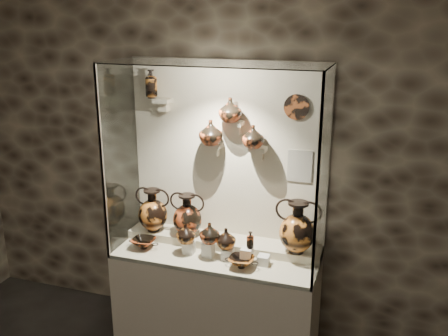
# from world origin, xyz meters

# --- Properties ---
(wall_back) EXTENTS (5.00, 0.02, 3.20)m
(wall_back) POSITION_xyz_m (0.00, 2.50, 1.60)
(wall_back) COLOR black
(wall_back) RESTS_ON ground
(plinth) EXTENTS (1.70, 0.60, 0.80)m
(plinth) POSITION_xyz_m (0.00, 2.18, 0.40)
(plinth) COLOR beige
(plinth) RESTS_ON floor
(front_tier) EXTENTS (1.68, 0.58, 0.03)m
(front_tier) POSITION_xyz_m (0.00, 2.18, 0.82)
(front_tier) COLOR #BCAF91
(front_tier) RESTS_ON plinth
(rear_tier) EXTENTS (1.70, 0.25, 0.10)m
(rear_tier) POSITION_xyz_m (0.00, 2.35, 0.85)
(rear_tier) COLOR #BCAF91
(rear_tier) RESTS_ON plinth
(back_panel) EXTENTS (1.70, 0.03, 1.60)m
(back_panel) POSITION_xyz_m (0.00, 2.50, 1.60)
(back_panel) COLOR beige
(back_panel) RESTS_ON plinth
(glass_front) EXTENTS (1.70, 0.01, 1.60)m
(glass_front) POSITION_xyz_m (0.00, 1.88, 1.60)
(glass_front) COLOR white
(glass_front) RESTS_ON plinth
(glass_left) EXTENTS (0.01, 0.60, 1.60)m
(glass_left) POSITION_xyz_m (-0.85, 2.18, 1.60)
(glass_left) COLOR white
(glass_left) RESTS_ON plinth
(glass_right) EXTENTS (0.01, 0.60, 1.60)m
(glass_right) POSITION_xyz_m (0.85, 2.18, 1.60)
(glass_right) COLOR white
(glass_right) RESTS_ON plinth
(glass_top) EXTENTS (1.70, 0.60, 0.01)m
(glass_top) POSITION_xyz_m (0.00, 2.18, 2.40)
(glass_top) COLOR white
(glass_top) RESTS_ON back_panel
(frame_post_left) EXTENTS (0.02, 0.02, 1.60)m
(frame_post_left) POSITION_xyz_m (-0.84, 1.89, 1.60)
(frame_post_left) COLOR gray
(frame_post_left) RESTS_ON plinth
(frame_post_right) EXTENTS (0.02, 0.02, 1.60)m
(frame_post_right) POSITION_xyz_m (0.84, 1.89, 1.60)
(frame_post_right) COLOR gray
(frame_post_right) RESTS_ON plinth
(pedestal_a) EXTENTS (0.09, 0.09, 0.10)m
(pedestal_a) POSITION_xyz_m (-0.22, 2.13, 0.88)
(pedestal_a) COLOR beige
(pedestal_a) RESTS_ON front_tier
(pedestal_b) EXTENTS (0.09, 0.09, 0.13)m
(pedestal_b) POSITION_xyz_m (-0.05, 2.13, 0.90)
(pedestal_b) COLOR beige
(pedestal_b) RESTS_ON front_tier
(pedestal_c) EXTENTS (0.09, 0.09, 0.09)m
(pedestal_c) POSITION_xyz_m (0.12, 2.13, 0.88)
(pedestal_c) COLOR beige
(pedestal_c) RESTS_ON front_tier
(pedestal_d) EXTENTS (0.09, 0.09, 0.12)m
(pedestal_d) POSITION_xyz_m (0.28, 2.13, 0.89)
(pedestal_d) COLOR beige
(pedestal_d) RESTS_ON front_tier
(pedestal_e) EXTENTS (0.09, 0.09, 0.08)m
(pedestal_e) POSITION_xyz_m (0.42, 2.13, 0.87)
(pedestal_e) COLOR beige
(pedestal_e) RESTS_ON front_tier
(bracket_ul) EXTENTS (0.14, 0.12, 0.04)m
(bracket_ul) POSITION_xyz_m (-0.55, 2.42, 2.05)
(bracket_ul) COLOR beige
(bracket_ul) RESTS_ON back_panel
(bracket_ca) EXTENTS (0.14, 0.12, 0.04)m
(bracket_ca) POSITION_xyz_m (-0.10, 2.42, 1.70)
(bracket_ca) COLOR beige
(bracket_ca) RESTS_ON back_panel
(bracket_cb) EXTENTS (0.10, 0.12, 0.04)m
(bracket_cb) POSITION_xyz_m (0.10, 2.42, 1.90)
(bracket_cb) COLOR beige
(bracket_cb) RESTS_ON back_panel
(bracket_cc) EXTENTS (0.14, 0.12, 0.04)m
(bracket_cc) POSITION_xyz_m (0.28, 2.42, 1.70)
(bracket_cc) COLOR beige
(bracket_cc) RESTS_ON back_panel
(amphora_left) EXTENTS (0.38, 0.38, 0.39)m
(amphora_left) POSITION_xyz_m (-0.63, 2.32, 1.09)
(amphora_left) COLOR #BB6823
(amphora_left) RESTS_ON rear_tier
(amphora_mid) EXTENTS (0.34, 0.34, 0.38)m
(amphora_mid) POSITION_xyz_m (-0.31, 2.32, 1.09)
(amphora_mid) COLOR #A2401C
(amphora_mid) RESTS_ON rear_tier
(amphora_right) EXTENTS (0.41, 0.41, 0.44)m
(amphora_right) POSITION_xyz_m (0.65, 2.30, 1.12)
(amphora_right) COLOR #BB6823
(amphora_right) RESTS_ON rear_tier
(jug_a) EXTENTS (0.17, 0.17, 0.17)m
(jug_a) POSITION_xyz_m (-0.24, 2.11, 1.01)
(jug_a) COLOR #BB6823
(jug_a) RESTS_ON pedestal_a
(jug_b) EXTENTS (0.19, 0.19, 0.17)m
(jug_b) POSITION_xyz_m (-0.03, 2.11, 1.05)
(jug_b) COLOR #A2401C
(jug_b) RESTS_ON pedestal_b
(jug_c) EXTENTS (0.20, 0.20, 0.17)m
(jug_c) POSITION_xyz_m (0.10, 2.15, 1.01)
(jug_c) COLOR #BB6823
(jug_c) RESTS_ON pedestal_c
(lekythos_small) EXTENTS (0.08, 0.08, 0.16)m
(lekythos_small) POSITION_xyz_m (0.30, 2.15, 1.03)
(lekythos_small) COLOR #A2401C
(lekythos_small) RESTS_ON pedestal_d
(kylix_left) EXTENTS (0.32, 0.30, 0.10)m
(kylix_left) POSITION_xyz_m (-0.62, 2.10, 0.88)
(kylix_left) COLOR #A2401C
(kylix_left) RESTS_ON front_tier
(kylix_right) EXTENTS (0.30, 0.27, 0.10)m
(kylix_right) POSITION_xyz_m (0.26, 2.03, 0.88)
(kylix_right) COLOR #BB6823
(kylix_right) RESTS_ON front_tier
(lekythos_tall) EXTENTS (0.12, 0.12, 0.27)m
(lekythos_tall) POSITION_xyz_m (-0.64, 2.41, 2.20)
(lekythos_tall) COLOR #BB6823
(lekythos_tall) RESTS_ON bracket_ul
(ovoid_vase_a) EXTENTS (0.21, 0.21, 0.21)m
(ovoid_vase_a) POSITION_xyz_m (-0.11, 2.37, 1.82)
(ovoid_vase_a) COLOR #A2401C
(ovoid_vase_a) RESTS_ON bracket_ca
(ovoid_vase_b) EXTENTS (0.23, 0.23, 0.20)m
(ovoid_vase_b) POSITION_xyz_m (0.06, 2.38, 2.02)
(ovoid_vase_b) COLOR #A2401C
(ovoid_vase_b) RESTS_ON bracket_cb
(ovoid_vase_c) EXTENTS (0.18, 0.18, 0.19)m
(ovoid_vase_c) POSITION_xyz_m (0.25, 2.38, 1.81)
(ovoid_vase_c) COLOR #A2401C
(ovoid_vase_c) RESTS_ON bracket_cc
(wall_plate) EXTENTS (0.20, 0.02, 0.20)m
(wall_plate) POSITION_xyz_m (0.57, 2.47, 2.05)
(wall_plate) COLOR #9D471E
(wall_plate) RESTS_ON back_panel
(info_placard) EXTENTS (0.20, 0.01, 0.27)m
(info_placard) POSITION_xyz_m (0.62, 2.47, 1.57)
(info_placard) COLOR beige
(info_placard) RESTS_ON back_panel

